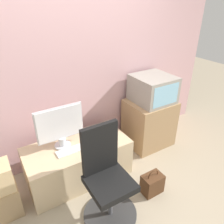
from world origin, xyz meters
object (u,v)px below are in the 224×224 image
object	(u,v)px
keyboard	(70,151)
mouse	(87,143)
office_chair	(107,183)
cardboard_box_lower	(7,200)
crt_tv	(153,89)
main_monitor	(60,127)
handbag	(152,184)

from	to	relation	value
keyboard	mouse	bearing A→B (deg)	7.06
mouse	office_chair	xyz separation A→B (m)	(-0.07, -0.60, -0.09)
office_chair	keyboard	bearing A→B (deg)	105.32
office_chair	cardboard_box_lower	bearing A→B (deg)	148.95
mouse	crt_tv	distance (m)	1.22
main_monitor	cardboard_box_lower	world-z (taller)	main_monitor
main_monitor	handbag	distance (m)	1.26
cardboard_box_lower	mouse	bearing A→B (deg)	3.33
office_chair	handbag	distance (m)	0.66
crt_tv	office_chair	distance (m)	1.52
keyboard	handbag	size ratio (longest dim) A/B	0.95
crt_tv	cardboard_box_lower	distance (m)	2.25
keyboard	office_chair	xyz separation A→B (m)	(0.16, -0.57, -0.09)
office_chair	crt_tv	bearing A→B (deg)	32.45
cardboard_box_lower	office_chair	bearing A→B (deg)	-31.05
main_monitor	handbag	bearing A→B (deg)	-44.35
keyboard	mouse	size ratio (longest dim) A/B	5.37
crt_tv	main_monitor	bearing A→B (deg)	-177.66
keyboard	cardboard_box_lower	bearing A→B (deg)	-177.83
main_monitor	handbag	xyz separation A→B (m)	(0.78, -0.76, -0.64)
main_monitor	mouse	world-z (taller)	main_monitor
keyboard	mouse	xyz separation A→B (m)	(0.23, 0.03, 0.01)
keyboard	cardboard_box_lower	world-z (taller)	keyboard
office_chair	handbag	bearing A→B (deg)	-4.50
main_monitor	office_chair	size ratio (longest dim) A/B	0.53
crt_tv	cardboard_box_lower	world-z (taller)	crt_tv
keyboard	main_monitor	bearing A→B (deg)	103.94
crt_tv	office_chair	size ratio (longest dim) A/B	0.53
crt_tv	handbag	xyz separation A→B (m)	(-0.63, -0.82, -0.78)
main_monitor	crt_tv	xyz separation A→B (m)	(1.41, 0.06, 0.14)
mouse	office_chair	distance (m)	0.61
main_monitor	keyboard	distance (m)	0.30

